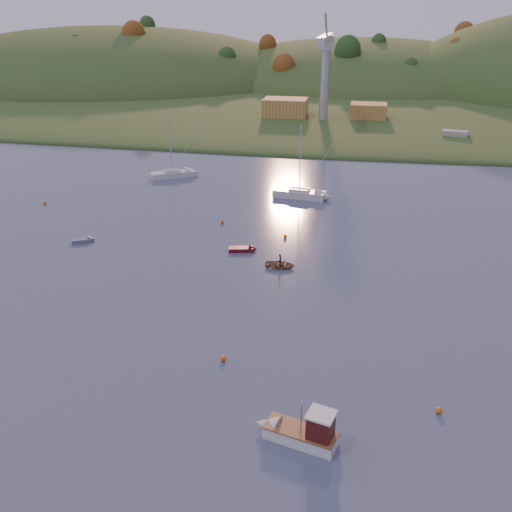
% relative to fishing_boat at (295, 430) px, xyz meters
% --- Properties ---
extents(ground, '(500.00, 500.00, 0.00)m').
position_rel_fishing_boat_xyz_m(ground, '(-9.24, -7.43, -0.87)').
color(ground, '#323752').
rests_on(ground, ground).
extents(far_shore, '(620.00, 220.00, 1.50)m').
position_rel_fishing_boat_xyz_m(far_shore, '(-9.24, 222.57, -0.87)').
color(far_shore, '#314B1E').
rests_on(far_shore, ground).
extents(shore_slope, '(640.00, 150.00, 7.00)m').
position_rel_fishing_boat_xyz_m(shore_slope, '(-9.24, 157.57, -0.87)').
color(shore_slope, '#314B1E').
rests_on(shore_slope, ground).
extents(hill_left, '(170.00, 140.00, 44.00)m').
position_rel_fishing_boat_xyz_m(hill_left, '(-99.24, 192.57, -0.87)').
color(hill_left, '#314B1E').
rests_on(hill_left, ground).
extents(hill_center, '(140.00, 120.00, 36.00)m').
position_rel_fishing_boat_xyz_m(hill_center, '(0.76, 202.57, -0.87)').
color(hill_center, '#314B1E').
rests_on(hill_center, ground).
extents(hillside_trees, '(280.00, 50.00, 32.00)m').
position_rel_fishing_boat_xyz_m(hillside_trees, '(-9.24, 177.57, -0.87)').
color(hillside_trees, '#234418').
rests_on(hillside_trees, ground).
extents(wharf, '(42.00, 16.00, 2.40)m').
position_rel_fishing_boat_xyz_m(wharf, '(-4.24, 114.57, 0.33)').
color(wharf, slate).
rests_on(wharf, ground).
extents(shed_west, '(11.00, 8.00, 4.80)m').
position_rel_fishing_boat_xyz_m(shed_west, '(-17.24, 115.57, 3.93)').
color(shed_west, '#A97538').
rests_on(shed_west, wharf).
extents(shed_east, '(9.00, 7.00, 4.00)m').
position_rel_fishing_boat_xyz_m(shed_east, '(3.76, 116.57, 3.53)').
color(shed_east, '#A97538').
rests_on(shed_east, wharf).
extents(dock_crane, '(3.20, 28.00, 20.30)m').
position_rel_fishing_boat_xyz_m(dock_crane, '(-7.24, 110.96, 16.30)').
color(dock_crane, '#B7B7BC').
rests_on(dock_crane, wharf).
extents(fishing_boat, '(6.46, 3.44, 3.94)m').
position_rel_fishing_boat_xyz_m(fishing_boat, '(0.00, 0.00, 0.00)').
color(fishing_boat, silver).
rests_on(fishing_boat, ground).
extents(sailboat_near, '(7.82, 5.79, 10.66)m').
position_rel_fishing_boat_xyz_m(sailboat_near, '(-30.74, 64.33, -0.17)').
color(sailboat_near, silver).
rests_on(sailboat_near, ground).
extents(sailboat_far, '(8.76, 3.67, 11.78)m').
position_rel_fishing_boat_xyz_m(sailboat_far, '(-6.51, 56.74, -0.11)').
color(sailboat_far, silver).
rests_on(sailboat_far, ground).
extents(canoe, '(3.62, 2.61, 0.74)m').
position_rel_fishing_boat_xyz_m(canoe, '(-5.48, 29.11, -0.50)').
color(canoe, '#957052').
rests_on(canoe, ground).
extents(paddler, '(0.36, 0.54, 1.48)m').
position_rel_fishing_boat_xyz_m(paddler, '(-5.48, 29.11, -0.13)').
color(paddler, black).
rests_on(paddler, ground).
extents(red_tender, '(3.82, 2.00, 1.24)m').
position_rel_fishing_boat_xyz_m(red_tender, '(-10.47, 33.27, -0.61)').
color(red_tender, '#550C15').
rests_on(red_tender, ground).
extents(grey_dinghy, '(3.21, 2.37, 1.13)m').
position_rel_fishing_boat_xyz_m(grey_dinghy, '(-32.04, 32.41, -0.64)').
color(grey_dinghy, slate).
rests_on(grey_dinghy, ground).
extents(work_vessel, '(13.61, 7.86, 3.31)m').
position_rel_fishing_boat_xyz_m(work_vessel, '(23.17, 101.40, 0.31)').
color(work_vessel, slate).
rests_on(work_vessel, ground).
extents(buoy_0, '(0.50, 0.50, 0.50)m').
position_rel_fishing_boat_xyz_m(buoy_0, '(10.49, 4.96, -0.62)').
color(buoy_0, '#F85C0D').
rests_on(buoy_0, ground).
extents(buoy_1, '(0.50, 0.50, 0.50)m').
position_rel_fishing_boat_xyz_m(buoy_1, '(-6.23, 38.61, -0.62)').
color(buoy_1, '#F85C0D').
rests_on(buoy_1, ground).
extents(buoy_2, '(0.50, 0.50, 0.50)m').
position_rel_fishing_boat_xyz_m(buoy_2, '(-45.67, 45.82, -0.62)').
color(buoy_2, '#F85C0D').
rests_on(buoy_2, ground).
extents(buoy_3, '(0.50, 0.50, 0.50)m').
position_rel_fishing_boat_xyz_m(buoy_3, '(-15.96, 42.63, -0.62)').
color(buoy_3, '#F85C0D').
rests_on(buoy_3, ground).
extents(buoy_4, '(0.50, 0.50, 0.50)m').
position_rel_fishing_boat_xyz_m(buoy_4, '(-7.50, 8.70, -0.62)').
color(buoy_4, '#F85C0D').
rests_on(buoy_4, ground).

